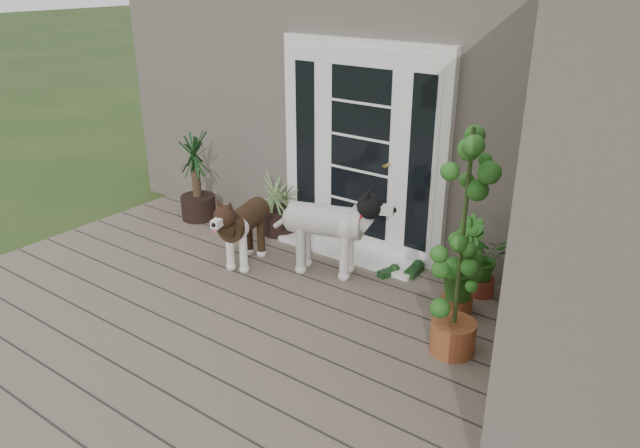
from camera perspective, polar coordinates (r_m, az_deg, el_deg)
The scene contains 14 objects.
deck at distance 4.99m, azimuth -8.45°, elevation -12.01°, with size 6.20×4.60×0.12m, color #6B5B4C.
house_main at distance 7.80m, azimuth 13.63°, elevation 12.39°, with size 7.40×4.00×3.10m, color #665E54.
door_unit at distance 6.18m, azimuth 3.94°, elevation 6.93°, with size 1.90×0.14×2.15m, color white.
door_step at distance 6.40m, azimuth 2.72°, elevation -2.54°, with size 1.60×0.40×0.05m, color white.
brindle_dog at distance 6.10m, azimuth -7.02°, elevation -0.67°, with size 0.36×0.84×0.70m, color #382514, non-canonical shape.
white_dog at distance 5.85m, azimuth 0.53°, elevation -1.00°, with size 0.41×0.97×0.80m, color white, non-canonical shape.
spider_plant at distance 6.78m, azimuth -3.78°, elevation 2.08°, with size 0.69×0.69×0.73m, color #84955B, non-canonical shape.
yucca at distance 7.24m, azimuth -11.55°, elevation 4.61°, with size 0.76×0.76×1.11m, color black, non-canonical shape.
herb_a at distance 5.72m, azimuth 14.97°, elevation -4.16°, with size 0.39×0.39×0.49m, color #1A4C15.
herb_b at distance 5.34m, azimuth 12.88°, elevation -4.97°, with size 0.44×0.44×0.65m, color #195016.
herb_c at distance 5.35m, azimuth 20.55°, elevation -6.78°, with size 0.33×0.33×0.51m, color #164D18.
sapling at distance 4.53m, azimuth 13.14°, elevation -1.78°, with size 0.55×0.55×1.86m, color #17511B, non-canonical shape.
clog_left at distance 6.03m, azimuth 8.81°, elevation -4.25°, with size 0.14×0.31×0.09m, color #143315, non-canonical shape.
clog_right at distance 5.98m, azimuth 6.43°, elevation -4.44°, with size 0.12×0.26×0.08m, color #163615, non-canonical shape.
Camera 1 is at (2.96, -2.43, 2.90)m, focal length 34.22 mm.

